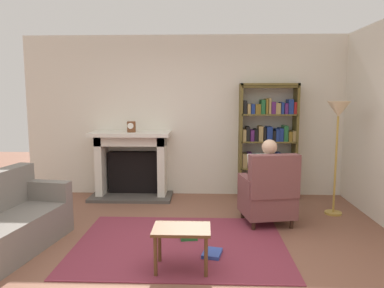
{
  "coord_description": "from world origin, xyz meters",
  "views": [
    {
      "loc": [
        0.29,
        -3.73,
        1.71
      ],
      "look_at": [
        0.1,
        1.2,
        1.05
      ],
      "focal_mm": 34.35,
      "sensor_mm": 36.0,
      "label": 1
    }
  ],
  "objects_px": {
    "armchair_reading": "(269,194)",
    "floor_lamp": "(338,119)",
    "seated_reader": "(266,177)",
    "side_table": "(182,234)",
    "fireplace": "(132,162)",
    "mantel_clock": "(131,127)",
    "bookshelf": "(268,143)"
  },
  "relations": [
    {
      "from": "side_table",
      "to": "seated_reader",
      "type": "bearing_deg",
      "value": 53.84
    },
    {
      "from": "armchair_reading",
      "to": "floor_lamp",
      "type": "distance_m",
      "value": 1.48
    },
    {
      "from": "side_table",
      "to": "mantel_clock",
      "type": "bearing_deg",
      "value": 111.45
    },
    {
      "from": "fireplace",
      "to": "side_table",
      "type": "distance_m",
      "value": 2.8
    },
    {
      "from": "mantel_clock",
      "to": "armchair_reading",
      "type": "bearing_deg",
      "value": -30.43
    },
    {
      "from": "bookshelf",
      "to": "floor_lamp",
      "type": "xyz_separation_m",
      "value": [
        0.82,
        -0.86,
        0.46
      ]
    },
    {
      "from": "fireplace",
      "to": "bookshelf",
      "type": "bearing_deg",
      "value": 0.91
    },
    {
      "from": "seated_reader",
      "to": "fireplace",
      "type": "bearing_deg",
      "value": -41.09
    },
    {
      "from": "bookshelf",
      "to": "side_table",
      "type": "bearing_deg",
      "value": -115.46
    },
    {
      "from": "mantel_clock",
      "to": "seated_reader",
      "type": "distance_m",
      "value": 2.37
    },
    {
      "from": "fireplace",
      "to": "seated_reader",
      "type": "relative_size",
      "value": 1.18
    },
    {
      "from": "fireplace",
      "to": "mantel_clock",
      "type": "xyz_separation_m",
      "value": [
        0.02,
        -0.1,
        0.61
      ]
    },
    {
      "from": "mantel_clock",
      "to": "armchair_reading",
      "type": "height_order",
      "value": "mantel_clock"
    },
    {
      "from": "fireplace",
      "to": "mantel_clock",
      "type": "height_order",
      "value": "mantel_clock"
    },
    {
      "from": "seated_reader",
      "to": "floor_lamp",
      "type": "xyz_separation_m",
      "value": [
        1.04,
        0.37,
        0.75
      ]
    },
    {
      "from": "side_table",
      "to": "bookshelf",
      "type": "bearing_deg",
      "value": 64.54
    },
    {
      "from": "mantel_clock",
      "to": "floor_lamp",
      "type": "distance_m",
      "value": 3.16
    },
    {
      "from": "mantel_clock",
      "to": "seated_reader",
      "type": "relative_size",
      "value": 0.15
    },
    {
      "from": "bookshelf",
      "to": "seated_reader",
      "type": "xyz_separation_m",
      "value": [
        -0.22,
        -1.22,
        -0.3
      ]
    },
    {
      "from": "armchair_reading",
      "to": "fireplace",
      "type": "bearing_deg",
      "value": -43.16
    },
    {
      "from": "bookshelf",
      "to": "floor_lamp",
      "type": "bearing_deg",
      "value": -46.13
    },
    {
      "from": "side_table",
      "to": "floor_lamp",
      "type": "relative_size",
      "value": 0.34
    },
    {
      "from": "seated_reader",
      "to": "mantel_clock",
      "type": "bearing_deg",
      "value": -39.2
    },
    {
      "from": "floor_lamp",
      "to": "fireplace",
      "type": "bearing_deg",
      "value": 165.13
    },
    {
      "from": "armchair_reading",
      "to": "side_table",
      "type": "distance_m",
      "value": 1.68
    },
    {
      "from": "seated_reader",
      "to": "side_table",
      "type": "relative_size",
      "value": 2.04
    },
    {
      "from": "armchair_reading",
      "to": "floor_lamp",
      "type": "height_order",
      "value": "floor_lamp"
    },
    {
      "from": "seated_reader",
      "to": "floor_lamp",
      "type": "height_order",
      "value": "floor_lamp"
    },
    {
      "from": "fireplace",
      "to": "armchair_reading",
      "type": "distance_m",
      "value": 2.45
    },
    {
      "from": "fireplace",
      "to": "seated_reader",
      "type": "height_order",
      "value": "seated_reader"
    },
    {
      "from": "floor_lamp",
      "to": "side_table",
      "type": "bearing_deg",
      "value": -139.34
    },
    {
      "from": "mantel_clock",
      "to": "side_table",
      "type": "bearing_deg",
      "value": -68.55
    }
  ]
}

